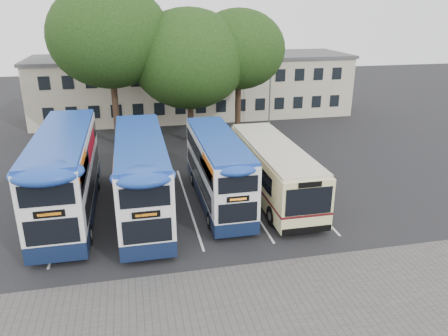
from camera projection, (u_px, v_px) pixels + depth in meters
ground at (276, 238)px, 21.88m from camera, size 120.00×120.00×0.00m
paving_strip at (268, 306)px, 16.91m from camera, size 40.00×6.00×0.01m
bay_lines at (188, 203)px, 25.72m from camera, size 14.12×11.00×0.01m
depot_building at (194, 85)px, 45.50m from camera, size 32.40×8.40×6.20m
lamp_post at (271, 74)px, 39.58m from camera, size 0.25×1.05×9.06m
tree_left at (109, 36)px, 33.59m from camera, size 9.42×9.42×12.77m
tree_mid at (189, 59)px, 35.03m from camera, size 9.36×9.36×10.90m
tree_right at (239, 50)px, 36.09m from camera, size 7.71×7.71×10.82m
bus_dd_left at (66, 170)px, 23.58m from camera, size 2.73×11.26×4.69m
bus_dd_mid at (142, 173)px, 23.58m from camera, size 2.59×10.67×4.45m
bus_dd_right at (218, 167)px, 25.21m from camera, size 2.34×9.65×4.02m
bus_single at (273, 167)px, 26.24m from camera, size 2.76×10.85×3.24m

